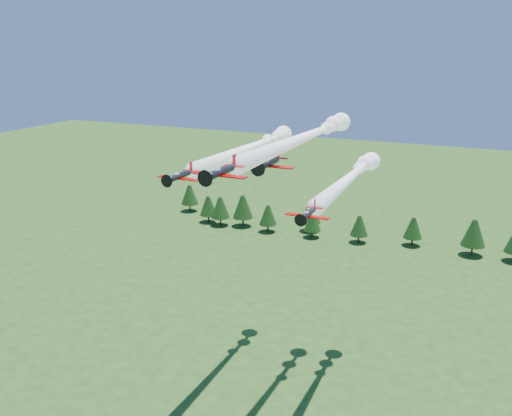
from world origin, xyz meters
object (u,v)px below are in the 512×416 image
at_px(plane_left, 254,146).
at_px(plane_slot, 269,163).
at_px(plane_lead, 308,136).
at_px(plane_right, 352,175).

distance_m(plane_left, plane_slot, 22.75).
bearing_deg(plane_left, plane_lead, -25.03).
relative_size(plane_left, plane_right, 1.08).
height_order(plane_lead, plane_slot, plane_lead).
height_order(plane_lead, plane_right, plane_lead).
height_order(plane_lead, plane_left, plane_lead).
xyz_separation_m(plane_left, plane_right, (19.44, -0.22, -3.85)).
relative_size(plane_lead, plane_right, 1.24).
bearing_deg(plane_lead, plane_right, 42.40).
distance_m(plane_lead, plane_right, 11.60).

